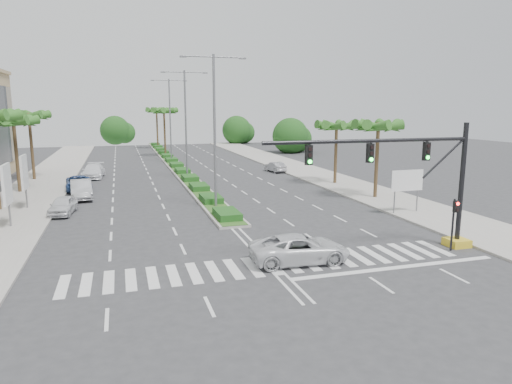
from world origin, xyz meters
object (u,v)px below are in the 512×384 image
car_parked_d (93,171)px  car_right (275,167)px  car_crossing (300,249)px  car_parked_c (79,183)px  car_parked_a (63,205)px  car_parked_b (81,189)px

car_parked_d → car_right: bearing=1.1°
car_crossing → car_right: (9.90, 32.66, -0.10)m
car_parked_c → car_crossing: 28.91m
car_parked_d → car_crossing: 36.00m
car_parked_a → car_parked_b: 6.18m
car_parked_c → car_right: size_ratio=1.30×
car_parked_c → car_parked_a: bearing=-97.4°
car_crossing → car_parked_a: bearing=43.7°
car_parked_a → car_parked_b: bearing=89.0°
car_parked_a → car_parked_c: size_ratio=0.80×
car_parked_b → car_crossing: size_ratio=0.95×
car_parked_d → car_parked_a: bearing=-89.4°
car_parked_d → car_crossing: bearing=-66.2°
car_parked_c → car_parked_d: 8.14m
car_right → car_parked_b: bearing=19.3°
car_parked_b → car_parked_d: 12.56m
car_parked_d → car_right: (21.75, -1.33, -0.15)m
car_parked_b → car_right: size_ratio=1.30×
car_crossing → car_parked_b: bearing=32.8°
car_parked_d → car_parked_b: bearing=-87.3°
car_parked_c → car_crossing: size_ratio=0.95×
car_parked_c → car_right: (22.73, 6.75, -0.06)m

